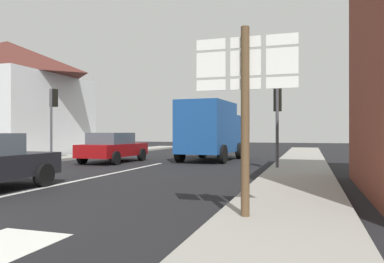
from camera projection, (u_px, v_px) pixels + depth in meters
ground_plane at (143, 167)px, 15.91m from camera, size 80.00×80.00×0.00m
sidewalk_right at (298, 176)px, 12.07m from camera, size 2.23×44.00×0.14m
lane_centre_stripe at (90, 178)px, 12.09m from camera, size 0.16×12.00×0.01m
clapboard_house_left at (7, 98)px, 23.99m from camera, size 8.51×9.31×7.36m
sedan_far at (113, 147)px, 18.42m from camera, size 2.03×4.23×1.47m
delivery_truck at (210, 129)px, 19.49m from camera, size 2.74×5.12×3.05m
route_sign_post at (245, 101)px, 6.03m from camera, size 1.66×0.14×3.20m
traffic_light_near_right at (277, 110)px, 14.50m from camera, size 0.30×0.49×3.21m
traffic_light_near_left at (53, 108)px, 18.87m from camera, size 0.30×0.49×3.69m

